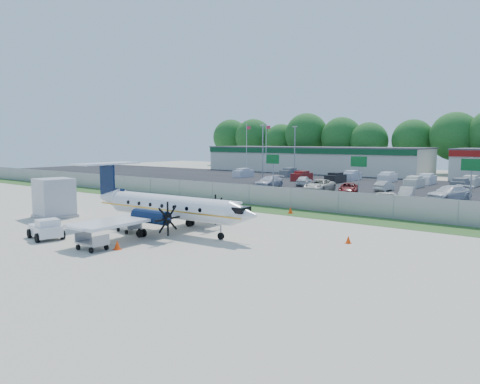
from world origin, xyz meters
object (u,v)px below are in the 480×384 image
Objects in this scene: pushback_tug at (46,229)px; baggage_cart_far at (92,242)px; service_container at (54,199)px; aircraft at (168,206)px; baggage_cart_near at (129,226)px.

pushback_tug is 5.15m from baggage_cart_far.
pushback_tug is 9.54m from service_container.
baggage_cart_near is at bearing -137.68° from aircraft.
pushback_tug is 0.83× the size of service_container.
pushback_tug is (-4.57, -6.72, -1.18)m from aircraft.
aircraft reaches higher than baggage_cart_near.
aircraft is 5.43× the size of pushback_tug.
pushback_tug is at bearing -124.24° from aircraft.
baggage_cart_near is 5.56m from baggage_cart_far.
pushback_tug is 5.46m from baggage_cart_near.
service_container is (-12.44, -1.40, -0.30)m from aircraft.
aircraft reaches higher than baggage_cart_far.
baggage_cart_near is 0.61× the size of service_container.
aircraft is 8.21m from pushback_tug.
aircraft is 6.93m from baggage_cart_far.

